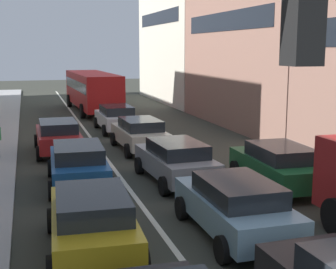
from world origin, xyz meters
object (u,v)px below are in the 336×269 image
(wagon_left_lane_second, at_px, (92,220))
(sedan_left_lane_fourth, at_px, (58,136))
(hatchback_centre_lane_third, at_px, (176,160))
(sedan_centre_lane_fifth, at_px, (116,118))
(sedan_left_lane_third, at_px, (78,164))
(sedan_centre_lane_second, at_px, (235,205))
(coupe_centre_lane_fourth, at_px, (140,133))
(traffic_light_pole, at_px, (85,159))
(bus_mid_queue_primary, at_px, (92,88))
(sedan_right_lane_behind_truck, at_px, (278,165))

(wagon_left_lane_second, bearing_deg, sedan_left_lane_fourth, 2.97)
(wagon_left_lane_second, height_order, hatchback_centre_lane_third, same)
(sedan_left_lane_fourth, relative_size, sedan_centre_lane_fifth, 1.00)
(sedan_left_lane_fourth, bearing_deg, sedan_left_lane_third, -177.36)
(sedan_centre_lane_second, height_order, coupe_centre_lane_fourth, same)
(traffic_light_pole, height_order, sedan_centre_lane_second, traffic_light_pole)
(hatchback_centre_lane_third, relative_size, bus_mid_queue_primary, 0.41)
(traffic_light_pole, relative_size, bus_mid_queue_primary, 0.52)
(traffic_light_pole, relative_size, coupe_centre_lane_fourth, 1.26)
(sedan_left_lane_third, height_order, sedan_centre_lane_fifth, same)
(traffic_light_pole, relative_size, sedan_left_lane_fourth, 1.28)
(bus_mid_queue_primary, bearing_deg, sedan_centre_lane_second, 178.02)
(sedan_centre_lane_fifth, bearing_deg, sedan_right_lane_behind_truck, -166.67)
(hatchback_centre_lane_third, relative_size, sedan_left_lane_third, 1.00)
(wagon_left_lane_second, bearing_deg, bus_mid_queue_primary, -4.81)
(hatchback_centre_lane_third, xyz_separation_m, sedan_right_lane_behind_truck, (3.13, -1.63, 0.00))
(wagon_left_lane_second, height_order, sedan_right_lane_behind_truck, same)
(sedan_centre_lane_second, xyz_separation_m, wagon_left_lane_second, (-3.60, -0.04, 0.00))
(sedan_centre_lane_second, distance_m, wagon_left_lane_second, 3.60)
(sedan_right_lane_behind_truck, bearing_deg, sedan_left_lane_fourth, 43.37)
(coupe_centre_lane_fourth, bearing_deg, wagon_left_lane_second, 159.27)
(sedan_centre_lane_fifth, xyz_separation_m, sedan_right_lane_behind_truck, (3.23, -12.73, 0.00))
(sedan_left_lane_third, bearing_deg, sedan_centre_lane_second, -147.00)
(bus_mid_queue_primary, bearing_deg, sedan_right_lane_behind_truck, -173.56)
(sedan_left_lane_fourth, bearing_deg, bus_mid_queue_primary, -14.15)
(sedan_left_lane_third, bearing_deg, sedan_left_lane_fourth, 5.33)
(sedan_left_lane_third, bearing_deg, sedan_centre_lane_fifth, -14.70)
(sedan_centre_lane_second, xyz_separation_m, sedan_centre_lane_fifth, (-0.04, 16.27, 0.00))
(sedan_left_lane_fourth, bearing_deg, sedan_centre_lane_second, -162.59)
(traffic_light_pole, height_order, sedan_left_lane_third, traffic_light_pole)
(sedan_right_lane_behind_truck, bearing_deg, bus_mid_queue_primary, 10.87)
(sedan_centre_lane_second, height_order, sedan_left_lane_fourth, same)
(traffic_light_pole, xyz_separation_m, sedan_right_lane_behind_truck, (7.67, 10.40, -3.02))
(sedan_left_lane_third, height_order, bus_mid_queue_primary, bus_mid_queue_primary)
(sedan_centre_lane_second, relative_size, coupe_centre_lane_fourth, 0.99)
(traffic_light_pole, distance_m, sedan_left_lane_third, 12.87)
(coupe_centre_lane_fourth, bearing_deg, traffic_light_pole, 163.49)
(traffic_light_pole, distance_m, wagon_left_lane_second, 7.51)
(hatchback_centre_lane_third, distance_m, bus_mid_queue_primary, 20.11)
(wagon_left_lane_second, height_order, coupe_centre_lane_fourth, same)
(traffic_light_pole, xyz_separation_m, sedan_centre_lane_second, (4.48, 6.86, -3.02))
(traffic_light_pole, xyz_separation_m, hatchback_centre_lane_third, (4.54, 12.04, -3.02))
(traffic_light_pole, relative_size, hatchback_centre_lane_third, 1.26)
(coupe_centre_lane_fourth, xyz_separation_m, bus_mid_queue_primary, (-0.25, 14.45, 0.96))
(sedan_centre_lane_second, height_order, sedan_centre_lane_fifth, same)
(sedan_centre_lane_fifth, relative_size, bus_mid_queue_primary, 0.41)
(sedan_left_lane_third, height_order, coupe_centre_lane_fourth, same)
(sedan_centre_lane_second, bearing_deg, sedan_left_lane_fourth, 17.67)
(sedan_left_lane_third, distance_m, sedan_left_lane_fourth, 5.70)
(sedan_left_lane_third, distance_m, sedan_centre_lane_fifth, 11.17)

